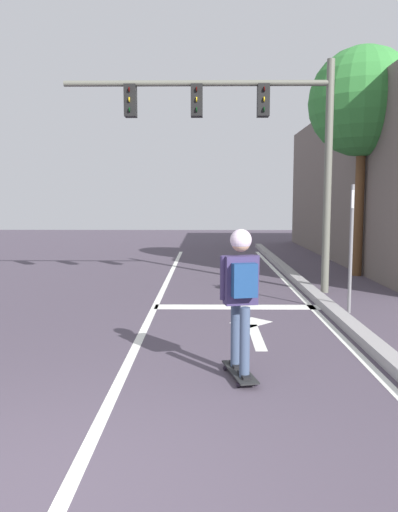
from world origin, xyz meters
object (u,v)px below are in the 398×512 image
(skater, at_px, (241,284))
(roadside_tree, at_px, (363,103))
(traffic_signal_mast, at_px, (246,126))
(street_sign_post, at_px, (352,230))
(skateboard, at_px, (240,372))

(skater, bearing_deg, roadside_tree, 64.97)
(traffic_signal_mast, bearing_deg, street_sign_post, -49.21)
(skater, distance_m, street_sign_post, 3.90)
(traffic_signal_mast, bearing_deg, skateboard, -94.89)
(skateboard, relative_size, skater, 0.52)
(traffic_signal_mast, xyz_separation_m, street_sign_post, (1.68, -1.95, -2.03))
(skateboard, xyz_separation_m, roadside_tree, (3.57, 7.62, 4.32))
(skater, xyz_separation_m, street_sign_post, (2.12, 3.26, 0.39))
(skater, bearing_deg, skateboard, 102.38)
(skater, relative_size, traffic_signal_mast, 0.28)
(street_sign_post, bearing_deg, skater, -123.06)
(roadside_tree, bearing_deg, skateboard, -115.11)
(skateboard, relative_size, street_sign_post, 0.37)
(street_sign_post, xyz_separation_m, roadside_tree, (1.45, 4.38, 2.93))
(traffic_signal_mast, distance_m, roadside_tree, 4.06)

